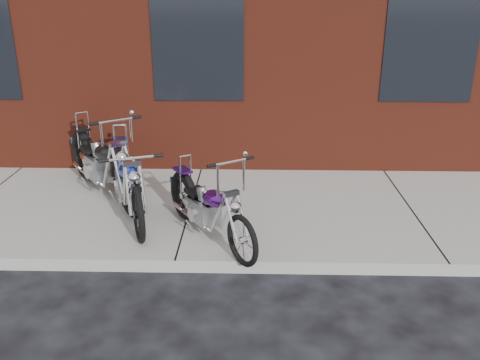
{
  "coord_description": "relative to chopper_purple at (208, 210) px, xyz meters",
  "views": [
    {
      "loc": [
        0.84,
        -4.88,
        2.96
      ],
      "look_at": [
        0.7,
        0.8,
        0.8
      ],
      "focal_mm": 38.0,
      "sensor_mm": 36.0,
      "label": 1
    }
  ],
  "objects": [
    {
      "name": "chopper_purple",
      "position": [
        0.0,
        0.0,
        0.0
      ],
      "size": [
        1.18,
        1.73,
        1.13
      ],
      "rotation": [
        0.0,
        0.0,
        -0.99
      ],
      "color": "black",
      "rests_on": "sidewalk"
    },
    {
      "name": "ground",
      "position": [
        -0.33,
        -0.57,
        -0.51
      ],
      "size": [
        120.0,
        120.0,
        0.0
      ],
      "primitive_type": "plane",
      "color": "black",
      "rests_on": "ground"
    },
    {
      "name": "chopper_third",
      "position": [
        -1.61,
        1.3,
        0.08
      ],
      "size": [
        1.57,
        2.06,
        1.26
      ],
      "rotation": [
        0.0,
        0.0,
        -0.93
      ],
      "color": "black",
      "rests_on": "sidewalk"
    },
    {
      "name": "chopper_blue",
      "position": [
        -1.11,
        0.72,
        0.06
      ],
      "size": [
        0.94,
        2.26,
        1.03
      ],
      "rotation": [
        0.0,
        0.0,
        -1.22
      ],
      "color": "black",
      "rests_on": "sidewalk"
    },
    {
      "name": "sidewalk",
      "position": [
        -0.33,
        0.93,
        -0.44
      ],
      "size": [
        22.0,
        3.0,
        0.15
      ],
      "primitive_type": "cube",
      "color": "#A4A4A4",
      "rests_on": "ground"
    }
  ]
}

